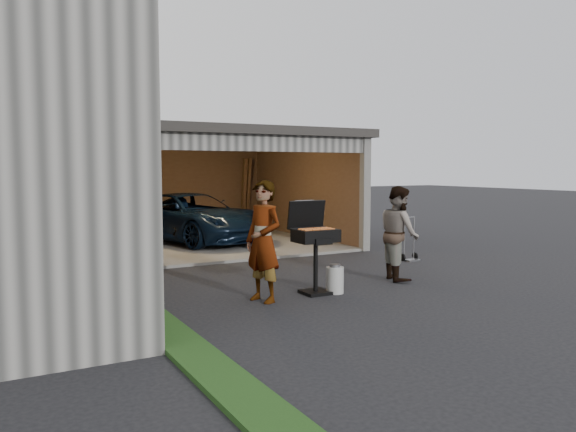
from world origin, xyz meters
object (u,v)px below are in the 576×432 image
object	(u,v)px
minivan	(191,220)
propane_tank	(335,280)
woman	(263,241)
hand_truck	(410,252)
man	(399,233)
bbq_grill	(314,239)
plywood_panel	(121,270)

from	to	relation	value
minivan	propane_tank	xyz separation A→B (m)	(0.07, -6.68, -0.42)
minivan	propane_tank	size ratio (longest dim) A/B	10.81
woman	propane_tank	xyz separation A→B (m)	(1.24, -0.06, -0.70)
woman	hand_truck	size ratio (longest dim) A/B	1.90
man	hand_truck	world-z (taller)	man
minivan	man	size ratio (longest dim) A/B	2.71
man	propane_tank	distance (m)	1.76
bbq_grill	plywood_panel	bearing A→B (deg)	159.40
bbq_grill	hand_truck	size ratio (longest dim) A/B	1.55
bbq_grill	plywood_panel	size ratio (longest dim) A/B	1.60
plywood_panel	man	bearing A→B (deg)	-10.00
man	propane_tank	size ratio (longest dim) A/B	3.98
bbq_grill	propane_tank	distance (m)	0.74
man	propane_tank	world-z (taller)	man
minivan	bbq_grill	distance (m)	6.55
woman	man	distance (m)	2.87
minivan	woman	bearing A→B (deg)	-119.64
minivan	plywood_panel	world-z (taller)	minivan
woman	plywood_panel	distance (m)	2.21
propane_tank	plywood_panel	size ratio (longest dim) A/B	0.46
bbq_grill	hand_truck	xyz separation A→B (m)	(3.45, 1.68, -0.69)
propane_tank	hand_truck	distance (m)	3.65
plywood_panel	hand_truck	distance (m)	6.28
plywood_panel	hand_truck	bearing A→B (deg)	5.78
minivan	bbq_grill	world-z (taller)	bbq_grill
woman	hand_truck	world-z (taller)	woman
plywood_panel	hand_truck	world-z (taller)	hand_truck
man	bbq_grill	size ratio (longest dim) A/B	1.14
woman	hand_truck	distance (m)	4.80
woman	propane_tank	bearing A→B (deg)	69.34
minivan	plywood_panel	size ratio (longest dim) A/B	4.97
minivan	plywood_panel	distance (m)	6.27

